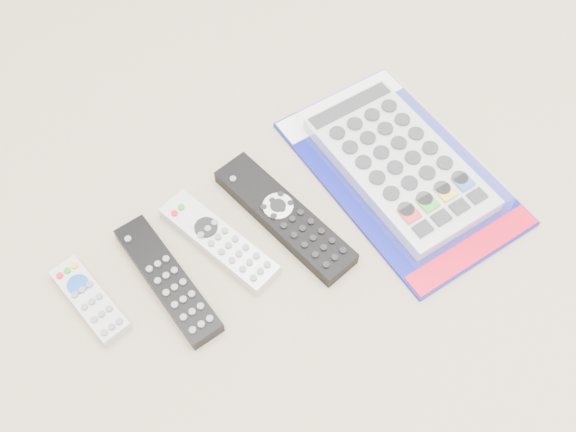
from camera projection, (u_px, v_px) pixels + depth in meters
remote_small_grey at (90, 300)px, 0.81m from camera, size 0.05×0.13×0.02m
remote_slim_black at (168, 280)px, 0.82m from camera, size 0.05×0.20×0.02m
remote_silver_dvd at (219, 241)px, 0.85m from camera, size 0.08×0.19×0.02m
remote_large_black at (285, 217)px, 0.87m from camera, size 0.08×0.23×0.03m
jumbo_remote_packaged at (399, 162)px, 0.91m from camera, size 0.24×0.36×0.05m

